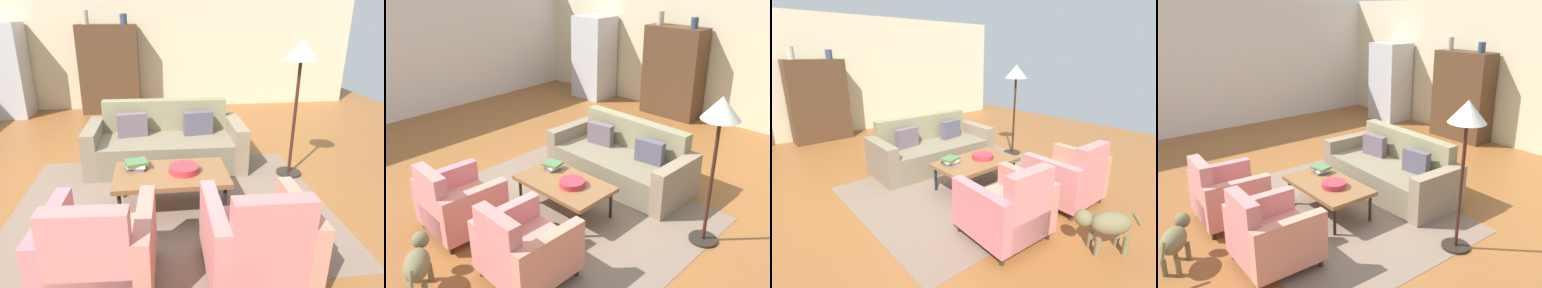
# 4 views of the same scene
# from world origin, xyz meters

# --- Properties ---
(ground_plane) EXTENTS (11.06, 11.06, 0.00)m
(ground_plane) POSITION_xyz_m (0.00, 0.00, 0.00)
(ground_plane) COLOR brown
(wall_back) EXTENTS (9.22, 0.12, 2.80)m
(wall_back) POSITION_xyz_m (0.00, 4.02, 1.40)
(wall_back) COLOR beige
(wall_back) RESTS_ON ground
(area_rug) EXTENTS (3.40, 2.60, 0.01)m
(area_rug) POSITION_xyz_m (0.22, -0.40, 0.00)
(area_rug) COLOR #7A6354
(area_rug) RESTS_ON ground
(couch) EXTENTS (2.12, 0.96, 0.86)m
(couch) POSITION_xyz_m (0.23, 0.74, 0.29)
(couch) COLOR #756B52
(couch) RESTS_ON ground
(coffee_table) EXTENTS (1.20, 0.70, 0.42)m
(coffee_table) POSITION_xyz_m (0.22, -0.45, 0.38)
(coffee_table) COLOR black
(coffee_table) RESTS_ON ground
(armchair_left) EXTENTS (0.85, 0.85, 0.88)m
(armchair_left) POSITION_xyz_m (-0.38, -1.62, 0.34)
(armchair_left) COLOR #341C12
(armchair_left) RESTS_ON ground
(armchair_right) EXTENTS (0.82, 0.82, 0.88)m
(armchair_right) POSITION_xyz_m (0.82, -1.62, 0.34)
(armchair_right) COLOR #3D2D21
(armchair_right) RESTS_ON ground
(fruit_bowl) EXTENTS (0.32, 0.32, 0.07)m
(fruit_bowl) POSITION_xyz_m (0.36, -0.45, 0.45)
(fruit_bowl) COLOR #B72D3A
(fruit_bowl) RESTS_ON coffee_table
(book_stack) EXTENTS (0.27, 0.24, 0.09)m
(book_stack) POSITION_xyz_m (-0.14, -0.31, 0.47)
(book_stack) COLOR #554C6A
(book_stack) RESTS_ON coffee_table
(cabinet) EXTENTS (1.20, 0.51, 1.80)m
(cabinet) POSITION_xyz_m (-0.79, 3.67, 0.90)
(cabinet) COLOR #4C311E
(cabinet) RESTS_ON ground
(vase_tall) EXTENTS (0.14, 0.14, 0.26)m
(vase_tall) POSITION_xyz_m (-1.19, 3.67, 1.93)
(vase_tall) COLOR #B6AA9B
(vase_tall) RESTS_ON cabinet
(vase_round) EXTENTS (0.14, 0.14, 0.20)m
(vase_round) POSITION_xyz_m (-0.44, 3.67, 1.90)
(vase_round) COLOR #33425A
(vase_round) RESTS_ON cabinet
(floor_lamp) EXTENTS (0.40, 0.40, 1.72)m
(floor_lamp) POSITION_xyz_m (1.82, 0.20, 1.44)
(floor_lamp) COLOR black
(floor_lamp) RESTS_ON ground
(dog) EXTENTS (0.60, 0.47, 0.48)m
(dog) POSITION_xyz_m (0.20, -2.39, 0.31)
(dog) COLOR brown
(dog) RESTS_ON ground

